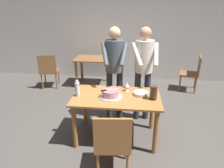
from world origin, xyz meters
TOP-DOWN VIEW (x-y plane):
  - ground_plane at (0.00, 0.00)m, footprint 14.00×14.00m
  - back_wall at (0.00, 2.99)m, footprint 10.00×0.12m
  - main_dining_table at (0.00, 0.00)m, footprint 1.34×0.79m
  - cake_on_platter at (-0.08, -0.04)m, footprint 0.34×0.34m
  - cake_knife at (-0.15, -0.06)m, footprint 0.26×0.12m
  - plate_stack at (0.37, 0.07)m, footprint 0.22×0.22m
  - wine_glass_near at (0.15, 0.21)m, footprint 0.08×0.08m
  - water_bottle at (-0.59, -0.06)m, footprint 0.07×0.07m
  - hurricane_lamp at (0.55, -0.05)m, footprint 0.11×0.11m
  - person_cutting_cake at (-0.09, 0.61)m, footprint 0.47×0.56m
  - person_standing_beside at (0.42, 0.64)m, footprint 0.46×0.57m
  - chair_near_side at (0.02, -0.77)m, footprint 0.48×0.48m
  - background_table at (-0.80, 2.29)m, footprint 1.00×0.70m
  - background_chair_0 at (-1.92, 1.95)m, footprint 0.52×0.52m
  - background_chair_1 at (1.71, 2.16)m, footprint 0.53×0.53m

SIDE VIEW (x-z plane):
  - ground_plane at x=0.00m, z-range 0.00..0.00m
  - chair_near_side at x=0.02m, z-range 0.04..0.94m
  - background_chair_0 at x=-1.92m, z-range 0.04..0.94m
  - background_chair_1 at x=1.71m, z-range 0.04..0.94m
  - background_table at x=-0.80m, z-range 0.21..0.95m
  - main_dining_table at x=0.00m, z-range 0.24..0.99m
  - plate_stack at x=0.37m, z-range 0.75..0.80m
  - cake_on_platter at x=-0.08m, z-range 0.75..0.86m
  - wine_glass_near at x=0.15m, z-range 0.78..0.92m
  - hurricane_lamp at x=0.55m, z-range 0.75..0.96m
  - water_bottle at x=-0.59m, z-range 0.74..0.99m
  - cake_knife at x=-0.15m, z-range 0.86..0.88m
  - person_cutting_cake at x=-0.09m, z-range 0.22..1.94m
  - person_standing_beside at x=0.42m, z-range 0.22..1.94m
  - back_wall at x=0.00m, z-range 0.00..2.70m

